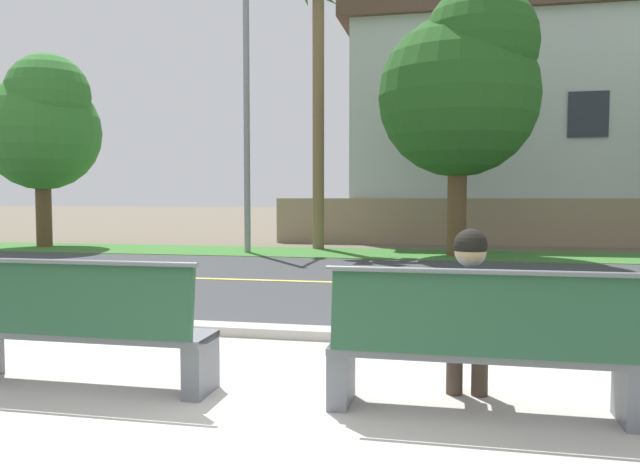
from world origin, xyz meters
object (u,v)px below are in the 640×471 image
Objects in this scene: shade_tree_left at (464,84)px; palm_tree_tall at (318,17)px; bench_right at (480,349)px; seated_person_blue at (469,312)px; streetlamp at (249,88)px; shade_tree_far_left at (43,124)px; bench_left at (80,330)px.

shade_tree_left is 0.81× the size of palm_tree_tall.
shade_tree_left reaches higher than bench_right.
seated_person_blue is 0.16× the size of palm_tree_tall.
streetlamp is 2.91m from palm_tree_tall.
palm_tree_tall is (-3.86, 1.44, 2.20)m from shade_tree_left.
bench_right is 14.56m from palm_tree_tall.
streetlamp is 6.27m from shade_tree_far_left.
bench_left is at bearing -104.84° from shade_tree_left.
bench_right is 0.26× the size of palm_tree_tall.
bench_left is at bearing -176.53° from seated_person_blue.
shade_tree_far_left is 11.66m from shade_tree_left.
bench_left is at bearing -86.16° from palm_tree_tall.
bench_left is 1.61× the size of seated_person_blue.
bench_left is at bearing -78.10° from streetlamp.
streetlamp is (-2.41, 11.45, 3.80)m from bench_left.
seated_person_blue reaches higher than bench_left.
streetlamp reaches higher than shade_tree_left.
streetlamp reaches higher than shade_tree_far_left.
shade_tree_left is at bearing -20.48° from palm_tree_tall.
bench_left is 14.90m from shade_tree_far_left.
streetlamp is at bearing 115.05° from seated_person_blue.
seated_person_blue is 0.20× the size of shade_tree_left.
shade_tree_far_left reaches higher than bench_right.
seated_person_blue is 11.69m from shade_tree_left.
palm_tree_tall is at bearing 106.41° from seated_person_blue.
bench_left is 12.30m from streetlamp.
streetlamp is at bearing 115.00° from bench_right.
streetlamp is (-5.34, 11.45, 3.80)m from bench_right.
seated_person_blue is at bearing -64.95° from streetlamp.
bench_left is at bearing -53.70° from shade_tree_far_left.
shade_tree_left is 4.67m from palm_tree_tall.
palm_tree_tall is at bearing 93.84° from bench_left.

